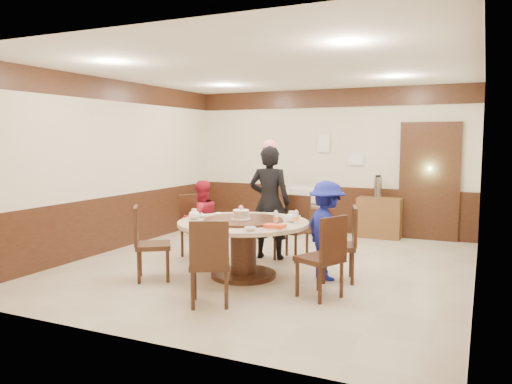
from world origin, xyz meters
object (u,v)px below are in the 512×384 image
at_px(person_blue, 327,230).
at_px(side_cabinet, 379,218).
at_px(banquet_table, 243,237).
at_px(tv_stand, 303,219).
at_px(shrimp_platter, 275,227).
at_px(television, 303,196).
at_px(person_red, 201,220).
at_px(person_standing, 270,202).
at_px(thermos, 378,187).
at_px(birthday_cake, 241,214).

distance_m(person_blue, side_cabinet, 3.13).
height_order(banquet_table, side_cabinet, banquet_table).
relative_size(person_blue, tv_stand, 1.52).
relative_size(shrimp_platter, side_cabinet, 0.38).
distance_m(person_blue, television, 3.39).
xyz_separation_m(person_red, tv_stand, (0.62, 2.87, -0.36)).
height_order(person_standing, thermos, person_standing).
xyz_separation_m(person_blue, thermos, (0.05, 3.12, 0.29)).
bearing_deg(tv_stand, side_cabinet, 1.15).
distance_m(shrimp_platter, television, 3.96).
distance_m(person_red, tv_stand, 2.95).
height_order(shrimp_platter, television, television).
bearing_deg(person_standing, television, -91.96).
height_order(banquet_table, thermos, thermos).
relative_size(person_standing, thermos, 4.56).
distance_m(banquet_table, person_standing, 1.16).
height_order(shrimp_platter, side_cabinet, shrimp_platter).
relative_size(person_blue, birthday_cake, 4.94).
bearing_deg(person_blue, person_red, 39.14).
distance_m(birthday_cake, side_cabinet, 3.71).
xyz_separation_m(person_standing, birthday_cake, (0.08, -1.13, -0.02)).
distance_m(person_standing, person_red, 1.07).
bearing_deg(birthday_cake, banquet_table, 49.22).
relative_size(birthday_cake, shrimp_platter, 0.87).
distance_m(person_standing, person_blue, 1.38).
relative_size(person_red, tv_stand, 1.43).
xyz_separation_m(person_blue, television, (-1.41, 3.09, 0.06)).
bearing_deg(person_red, shrimp_platter, 94.10).
relative_size(banquet_table, person_red, 1.43).
xyz_separation_m(person_red, shrimp_platter, (1.60, -0.97, 0.17)).
bearing_deg(person_blue, tv_stand, -20.16).
distance_m(television, side_cabinet, 1.53).
height_order(person_standing, birthday_cake, person_standing).
relative_size(banquet_table, person_blue, 1.34).
bearing_deg(person_standing, birthday_cake, 85.14).
bearing_deg(birthday_cake, person_blue, 19.69).
bearing_deg(banquet_table, television, 96.19).
xyz_separation_m(person_red, thermos, (2.07, 2.90, 0.33)).
xyz_separation_m(person_blue, side_cabinet, (0.09, 3.12, -0.27)).
distance_m(banquet_table, television, 3.46).
distance_m(person_red, shrimp_platter, 1.88).
xyz_separation_m(person_blue, tv_stand, (-1.41, 3.09, -0.40)).
height_order(birthday_cake, tv_stand, birthday_cake).
bearing_deg(thermos, person_blue, -90.90).
distance_m(banquet_table, person_blue, 1.10).
xyz_separation_m(banquet_table, side_cabinet, (1.12, 3.47, -0.16)).
xyz_separation_m(person_blue, birthday_cake, (-1.06, -0.38, 0.19)).
distance_m(birthday_cake, thermos, 3.67).
bearing_deg(television, birthday_cake, 91.66).
xyz_separation_m(person_standing, side_cabinet, (1.22, 2.36, -0.49)).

